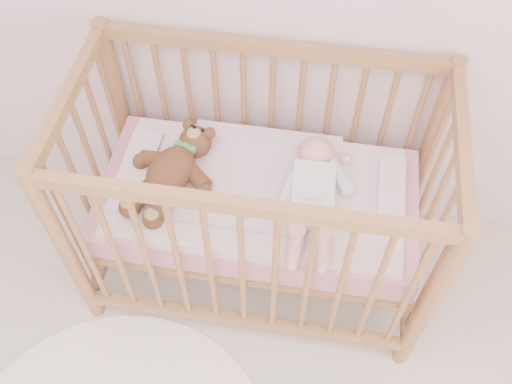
# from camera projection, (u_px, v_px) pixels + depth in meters

# --- Properties ---
(crib) EXTENTS (1.36, 0.76, 1.00)m
(crib) POSITION_uv_depth(u_px,v_px,m) (258.00, 200.00, 2.23)
(crib) COLOR #9E6F43
(crib) RESTS_ON floor
(mattress) EXTENTS (1.22, 0.62, 0.13)m
(mattress) POSITION_uv_depth(u_px,v_px,m) (258.00, 202.00, 2.24)
(mattress) COLOR pink
(mattress) RESTS_ON crib
(blanket) EXTENTS (1.10, 0.58, 0.06)m
(blanket) POSITION_uv_depth(u_px,v_px,m) (258.00, 191.00, 2.18)
(blanket) COLOR #EAA1BE
(blanket) RESTS_ON mattress
(baby) EXTENTS (0.31, 0.61, 0.14)m
(baby) POSITION_uv_depth(u_px,v_px,m) (313.00, 190.00, 2.09)
(baby) COLOR white
(baby) RESTS_ON blanket
(teddy_bear) EXTENTS (0.50, 0.60, 0.14)m
(teddy_bear) POSITION_uv_depth(u_px,v_px,m) (170.00, 170.00, 2.13)
(teddy_bear) COLOR brown
(teddy_bear) RESTS_ON blanket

